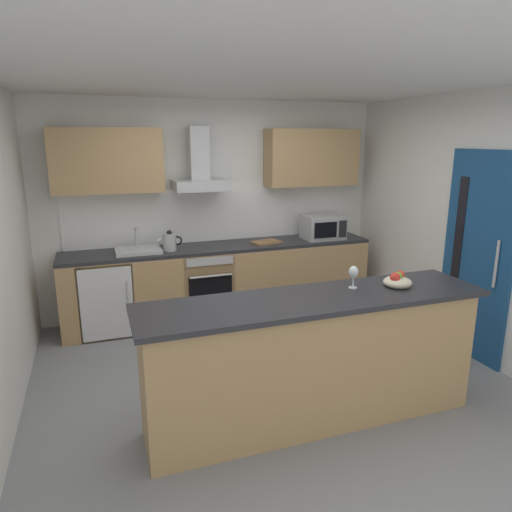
% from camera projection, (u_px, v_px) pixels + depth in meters
% --- Properties ---
extents(ground, '(5.21, 4.95, 0.02)m').
position_uv_depth(ground, '(271.00, 379.00, 4.28)').
color(ground, gray).
extents(ceiling, '(5.21, 4.95, 0.02)m').
position_uv_depth(ceiling, '(274.00, 78.00, 3.63)').
color(ceiling, white).
extents(wall_back, '(5.21, 0.12, 2.60)m').
position_uv_depth(wall_back, '(213.00, 208.00, 5.82)').
color(wall_back, white).
rests_on(wall_back, ground).
extents(wall_right, '(0.12, 4.95, 2.60)m').
position_uv_depth(wall_right, '(473.00, 225.00, 4.65)').
color(wall_right, white).
rests_on(wall_right, ground).
extents(backsplash_tile, '(3.57, 0.02, 0.66)m').
position_uv_depth(backsplash_tile, '(215.00, 214.00, 5.77)').
color(backsplash_tile, white).
extents(counter_back, '(3.70, 0.60, 0.90)m').
position_uv_depth(counter_back, '(222.00, 281.00, 5.68)').
color(counter_back, tan).
rests_on(counter_back, ground).
extents(counter_island, '(2.66, 0.64, 1.02)m').
position_uv_depth(counter_island, '(314.00, 359.00, 3.54)').
color(counter_island, tan).
rests_on(counter_island, ground).
extents(upper_cabinets, '(3.65, 0.32, 0.70)m').
position_uv_depth(upper_cabinets, '(217.00, 159.00, 5.46)').
color(upper_cabinets, tan).
extents(side_door, '(0.08, 0.85, 2.05)m').
position_uv_depth(side_door, '(477.00, 256.00, 4.54)').
color(side_door, navy).
rests_on(side_door, ground).
extents(oven, '(0.60, 0.62, 0.80)m').
position_uv_depth(oven, '(205.00, 283.00, 5.58)').
color(oven, slate).
rests_on(oven, ground).
extents(refrigerator, '(0.58, 0.60, 0.85)m').
position_uv_depth(refrigerator, '(106.00, 296.00, 5.22)').
color(refrigerator, white).
rests_on(refrigerator, ground).
extents(microwave, '(0.50, 0.38, 0.30)m').
position_uv_depth(microwave, '(323.00, 227.00, 5.91)').
color(microwave, '#B7BABC').
rests_on(microwave, counter_back).
extents(sink, '(0.50, 0.40, 0.26)m').
position_uv_depth(sink, '(138.00, 250.00, 5.23)').
color(sink, silver).
rests_on(sink, counter_back).
extents(kettle, '(0.29, 0.15, 0.24)m').
position_uv_depth(kettle, '(170.00, 242.00, 5.28)').
color(kettle, '#B7BABC').
rests_on(kettle, counter_back).
extents(range_hood, '(0.62, 0.45, 0.72)m').
position_uv_depth(range_hood, '(199.00, 170.00, 5.37)').
color(range_hood, '#B7BABC').
extents(wine_glass, '(0.08, 0.08, 0.18)m').
position_uv_depth(wine_glass, '(354.00, 273.00, 3.59)').
color(wine_glass, silver).
rests_on(wine_glass, counter_island).
extents(fruit_bowl, '(0.22, 0.22, 0.13)m').
position_uv_depth(fruit_bowl, '(397.00, 281.00, 3.65)').
color(fruit_bowl, beige).
rests_on(fruit_bowl, counter_island).
extents(chopping_board, '(0.38, 0.30, 0.02)m').
position_uv_depth(chopping_board, '(266.00, 242.00, 5.70)').
color(chopping_board, '#9E7247').
rests_on(chopping_board, counter_back).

